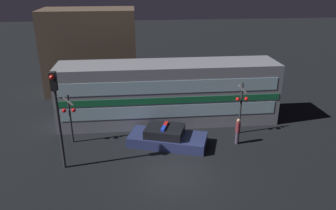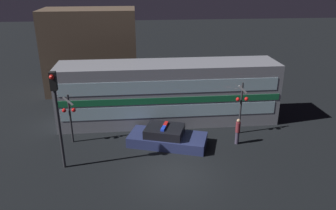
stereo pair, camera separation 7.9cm
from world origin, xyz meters
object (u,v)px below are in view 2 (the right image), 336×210
object	(u,v)px
traffic_light_corner	(56,105)
train	(168,93)
pedestrian	(238,131)
crossing_signal_near	(241,104)
police_car	(167,137)

from	to	relation	value
traffic_light_corner	train	bearing A→B (deg)	41.73
pedestrian	traffic_light_corner	bearing A→B (deg)	-170.47
crossing_signal_near	traffic_light_corner	xyz separation A→B (m)	(-10.23, -2.94, 1.53)
traffic_light_corner	crossing_signal_near	bearing A→B (deg)	16.02
pedestrian	traffic_light_corner	world-z (taller)	traffic_light_corner
police_car	train	bearing A→B (deg)	101.10
crossing_signal_near	traffic_light_corner	distance (m)	10.75
police_car	crossing_signal_near	size ratio (longest dim) A/B	1.46
police_car	traffic_light_corner	bearing A→B (deg)	-142.15
train	traffic_light_corner	bearing A→B (deg)	-138.27
train	police_car	bearing A→B (deg)	-97.33
train	traffic_light_corner	size ratio (longest dim) A/B	2.78
train	traffic_light_corner	world-z (taller)	traffic_light_corner
train	police_car	size ratio (longest dim) A/B	2.94
train	pedestrian	size ratio (longest dim) A/B	8.96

